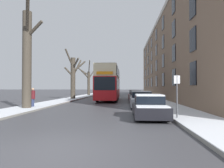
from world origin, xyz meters
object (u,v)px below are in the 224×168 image
Objects in this scene: parked_car_3 at (135,95)px; parked_car_2 at (137,97)px; parked_car_1 at (141,100)px; street_sign_post at (177,94)px; bare_tree_left_2 at (88,81)px; pedestrian_left_sidewalk at (33,97)px; double_decker_bus at (109,82)px; parked_car_0 at (149,107)px; bare_tree_left_0 at (27,57)px; bare_tree_left_1 at (73,76)px.

parked_car_2 is at bearing -90.00° from parked_car_3.
street_sign_post is at bearing -78.32° from parked_car_1.
pedestrian_left_sidewalk is (0.14, -25.89, -2.26)m from bare_tree_left_2.
parked_car_1 is at bearing 93.66° from pedestrian_left_sidewalk.
bare_tree_left_2 is at bearing 127.76° from parked_car_3.
parked_car_3 is 1.87× the size of street_sign_post.
double_decker_bus reaches higher than parked_car_1.
bare_tree_left_2 is at bearing 116.85° from parked_car_2.
bare_tree_left_2 reaches higher than parked_car_1.
pedestrian_left_sidewalk is (-5.60, -10.69, -1.59)m from double_decker_bus.
double_decker_bus reaches higher than parked_car_0.
parked_car_2 is (-0.00, 6.08, -0.02)m from parked_car_1.
bare_tree_left_0 is 1.88× the size of parked_car_1.
pedestrian_left_sidewalk reaches higher than parked_car_0.
bare_tree_left_0 reaches higher than parked_car_0.
parked_car_0 is at bearing -90.00° from parked_car_1.
pedestrian_left_sidewalk is 0.71× the size of street_sign_post.
parked_car_0 is at bearing 149.69° from street_sign_post.
parked_car_3 is (9.39, -12.12, -2.57)m from bare_tree_left_2.
pedestrian_left_sidewalk is at bearing -172.22° from parked_car_1.
pedestrian_left_sidewalk is (-9.25, -13.77, 0.30)m from parked_car_3.
bare_tree_left_0 is 26.92m from bare_tree_left_2.
bare_tree_left_0 reaches higher than street_sign_post.
parked_car_1 reaches higher than parked_car_0.
parked_car_3 is (0.00, 6.43, -0.01)m from parked_car_2.
street_sign_post is (10.79, -31.38, -1.81)m from bare_tree_left_2.
street_sign_post is (1.40, -12.83, 0.76)m from parked_car_2.
street_sign_post is (10.43, -17.75, -2.04)m from bare_tree_left_1.
bare_tree_left_2 reaches higher than pedestrian_left_sidewalk.
street_sign_post reaches higher than parked_car_2.
bare_tree_left_2 is 0.66× the size of double_decker_bus.
bare_tree_left_2 is at bearing 90.28° from bare_tree_left_0.
parked_car_0 is (9.04, -16.93, -2.82)m from bare_tree_left_1.
street_sign_post is (10.65, -5.49, 0.46)m from pedestrian_left_sidewalk.
bare_tree_left_0 reaches higher than parked_car_2.
street_sign_post is at bearing -22.82° from bare_tree_left_0.
street_sign_post reaches higher than pedestrian_left_sidewalk.
bare_tree_left_1 reaches higher than parked_car_2.
bare_tree_left_2 is 25.99m from pedestrian_left_sidewalk.
double_decker_bus is at bearing 137.44° from parked_car_2.
bare_tree_left_2 is (-0.35, 13.63, -0.23)m from bare_tree_left_1.
parked_car_0 is 12.01m from parked_car_2.
double_decker_bus reaches higher than street_sign_post.
bare_tree_left_2 reaches higher than double_decker_bus.
parked_car_0 is at bearing -90.00° from parked_car_2.
bare_tree_left_0 reaches higher than double_decker_bus.
parked_car_1 is 9.34m from pedestrian_left_sidewalk.
parked_car_3 is 2.64× the size of pedestrian_left_sidewalk.
parked_car_2 and parked_car_3 have the same top height.
bare_tree_left_0 is 17.80m from parked_car_3.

